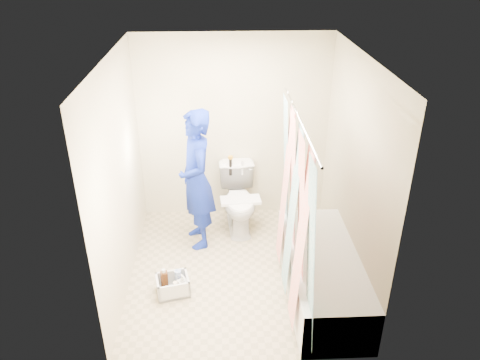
{
  "coord_description": "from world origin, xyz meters",
  "views": [
    {
      "loc": [
        -0.18,
        -4.23,
        3.37
      ],
      "look_at": [
        0.03,
        0.27,
        1.01
      ],
      "focal_mm": 35.0,
      "sensor_mm": 36.0,
      "label": 1
    }
  ],
  "objects_px": {
    "cleaning_caddy": "(174,286)",
    "bathtub": "(322,273)",
    "toilet": "(239,200)",
    "plumber": "(197,180)"
  },
  "relations": [
    {
      "from": "toilet",
      "to": "cleaning_caddy",
      "type": "distance_m",
      "value": 1.48
    },
    {
      "from": "bathtub",
      "to": "cleaning_caddy",
      "type": "height_order",
      "value": "bathtub"
    },
    {
      "from": "bathtub",
      "to": "plumber",
      "type": "height_order",
      "value": "plumber"
    },
    {
      "from": "bathtub",
      "to": "toilet",
      "type": "height_order",
      "value": "toilet"
    },
    {
      "from": "cleaning_caddy",
      "to": "bathtub",
      "type": "bearing_deg",
      "value": -15.39
    },
    {
      "from": "bathtub",
      "to": "cleaning_caddy",
      "type": "bearing_deg",
      "value": 177.11
    },
    {
      "from": "cleaning_caddy",
      "to": "plumber",
      "type": "bearing_deg",
      "value": 63.34
    },
    {
      "from": "toilet",
      "to": "cleaning_caddy",
      "type": "xyz_separation_m",
      "value": [
        -0.75,
        -1.24,
        -0.31
      ]
    },
    {
      "from": "plumber",
      "to": "toilet",
      "type": "bearing_deg",
      "value": 104.68
    },
    {
      "from": "plumber",
      "to": "cleaning_caddy",
      "type": "height_order",
      "value": "plumber"
    }
  ]
}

